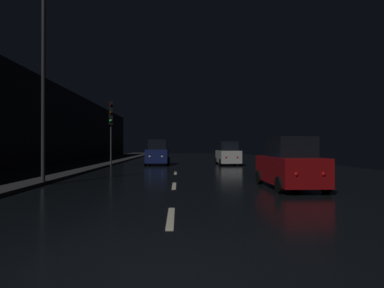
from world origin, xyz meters
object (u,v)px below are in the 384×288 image
object	(u,v)px
car_parked_right_far	(228,154)
car_approaching_headlights	(158,153)
traffic_light_far_left	(111,119)
streetlamp_overhead	(54,57)
car_parked_right_near	(289,165)

from	to	relation	value
car_parked_right_far	car_approaching_headlights	bearing A→B (deg)	84.65
traffic_light_far_left	streetlamp_overhead	size ratio (longest dim) A/B	0.64
car_parked_right_far	streetlamp_overhead	bearing A→B (deg)	144.68
traffic_light_far_left	streetlamp_overhead	distance (m)	12.20
traffic_light_far_left	car_parked_right_near	xyz separation A→B (m)	(9.74, -13.48, -2.94)
car_approaching_headlights	car_parked_right_far	size ratio (longest dim) A/B	1.08
streetlamp_overhead	car_parked_right_near	xyz separation A→B (m)	(9.53, -1.38, -4.47)
traffic_light_far_left	car_parked_right_near	size ratio (longest dim) A/B	1.34
traffic_light_far_left	car_parked_right_near	distance (m)	16.89
traffic_light_far_left	car_approaching_headlights	size ratio (longest dim) A/B	1.21
traffic_light_far_left	car_approaching_headlights	bearing A→B (deg)	110.61
car_approaching_headlights	car_parked_right_near	distance (m)	16.57
car_parked_right_far	traffic_light_far_left	bearing A→B (deg)	97.88
car_approaching_headlights	car_parked_right_near	bearing A→B (deg)	21.61
car_approaching_headlights	car_parked_right_far	bearing A→B (deg)	84.65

